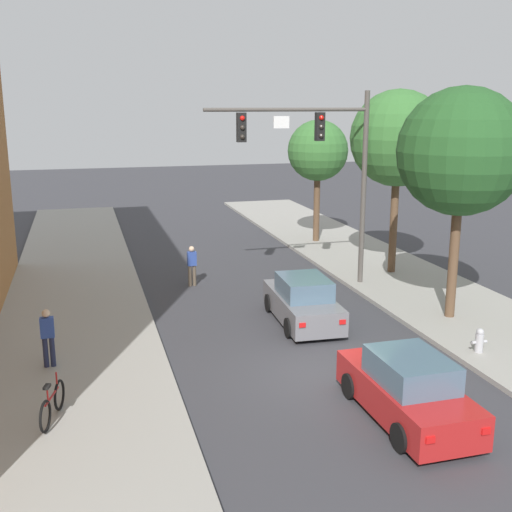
{
  "coord_description": "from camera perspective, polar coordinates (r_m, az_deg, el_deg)",
  "views": [
    {
      "loc": [
        -6.06,
        -14.86,
        7.15
      ],
      "look_at": [
        -0.33,
        5.74,
        2.0
      ],
      "focal_mm": 44.38,
      "sensor_mm": 36.0,
      "label": 1
    }
  ],
  "objects": [
    {
      "name": "bicycle_leaning",
      "position": [
        15.39,
        -17.88,
        -12.59
      ],
      "size": [
        0.52,
        1.73,
        0.98
      ],
      "color": "black",
      "rests_on": "sidewalk_left"
    },
    {
      "name": "street_tree_second",
      "position": [
        26.93,
        12.68,
        10.27
      ],
      "size": [
        3.95,
        3.95,
        7.61
      ],
      "color": "brown",
      "rests_on": "sidewalk_right"
    },
    {
      "name": "traffic_signal_mast",
      "position": [
        24.34,
        5.93,
        9.19
      ],
      "size": [
        6.41,
        0.38,
        7.5
      ],
      "color": "#514C47",
      "rests_on": "sidewalk_right"
    },
    {
      "name": "car_following_red",
      "position": [
        15.33,
        13.46,
        -11.65
      ],
      "size": [
        1.85,
        4.25,
        1.6
      ],
      "color": "#B21E1E",
      "rests_on": "ground"
    },
    {
      "name": "street_tree_nearest",
      "position": [
        21.45,
        18.04,
        8.89
      ],
      "size": [
        4.12,
        4.12,
        7.58
      ],
      "color": "brown",
      "rests_on": "sidewalk_right"
    },
    {
      "name": "pedestrian_sidewalk_left_walker",
      "position": [
        18.14,
        -18.26,
        -6.78
      ],
      "size": [
        0.36,
        0.22,
        1.64
      ],
      "color": "#232847",
      "rests_on": "sidewalk_left"
    },
    {
      "name": "pedestrian_crossing_road",
      "position": [
        25.46,
        -5.8,
        -0.72
      ],
      "size": [
        0.36,
        0.22,
        1.64
      ],
      "color": "brown",
      "rests_on": "ground"
    },
    {
      "name": "street_tree_third",
      "position": [
        32.78,
        5.6,
        9.39
      ],
      "size": [
        3.09,
        3.09,
        6.24
      ],
      "color": "brown",
      "rests_on": "sidewalk_right"
    },
    {
      "name": "car_lead_grey",
      "position": [
        21.2,
        4.23,
        -4.14
      ],
      "size": [
        1.99,
        4.31,
        1.6
      ],
      "color": "slate",
      "rests_on": "ground"
    },
    {
      "name": "sidewalk_left",
      "position": [
        16.46,
        -15.91,
        -12.47
      ],
      "size": [
        5.0,
        60.0,
        0.15
      ],
      "primitive_type": "cube",
      "color": "#99968E",
      "rests_on": "ground"
    },
    {
      "name": "ground_plane",
      "position": [
        17.57,
        6.17,
        -10.56
      ],
      "size": [
        120.0,
        120.0,
        0.0
      ],
      "primitive_type": "plane",
      "color": "#38383D"
    },
    {
      "name": "fire_hydrant",
      "position": [
        19.51,
        19.49,
        -7.18
      ],
      "size": [
        0.48,
        0.24,
        0.72
      ],
      "color": "#B2B2B7",
      "rests_on": "sidewalk_right"
    }
  ]
}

